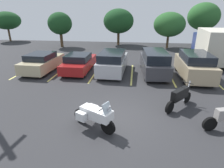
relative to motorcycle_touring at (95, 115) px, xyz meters
The scene contains 15 objects.
ground 1.49m from the motorcycle_touring, 49.41° to the left, with size 44.00×44.00×0.10m, color #2D2D30.
motorcycle_touring is the anchor object (origin of this frame).
motorcycle_third 4.50m from the motorcycle_touring, 31.03° to the left, with size 1.59×1.77×1.24m.
parking_stripes 7.47m from the motorcycle_touring, 90.73° to the left, with size 14.68×4.91×0.01m.
car_champagne 9.42m from the motorcycle_touring, 128.86° to the left, with size 2.10×4.37×1.49m.
car_red 8.25m from the motorcycle_touring, 111.05° to the left, with size 1.93×4.43×1.41m.
car_silver 7.56m from the motorcycle_touring, 91.35° to the left, with size 2.09×4.62×1.73m.
car_charcoal 8.24m from the motorcycle_touring, 68.37° to the left, with size 2.04×4.98×1.83m.
car_tan 9.23m from the motorcycle_touring, 50.78° to the left, with size 2.00×4.72×1.87m.
box_truck 14.71m from the motorcycle_touring, 53.75° to the left, with size 3.01×6.71×3.09m.
tree_center_right 19.94m from the motorcycle_touring, 115.13° to the left, with size 3.11×3.11×4.48m.
tree_right 28.85m from the motorcycle_touring, 130.55° to the left, with size 4.22×4.22×4.53m.
tree_far_right 19.89m from the motorcycle_touring, 73.15° to the left, with size 3.96×3.96×4.50m.
tree_rear 24.11m from the motorcycle_touring, 63.84° to the left, with size 4.16×4.16×5.67m.
tree_left 20.76m from the motorcycle_touring, 92.59° to the left, with size 4.20×4.20×4.91m.
Camera 1 is at (0.64, -7.40, 4.63)m, focal length 29.56 mm.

